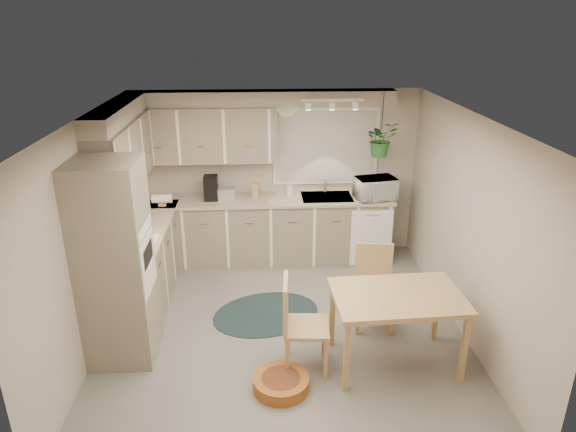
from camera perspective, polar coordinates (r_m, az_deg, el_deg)
The scene contains 35 objects.
floor at distance 6.01m, azimuth -0.50°, elevation -12.31°, with size 4.20×4.20×0.00m, color slate.
ceiling at distance 5.08m, azimuth -0.59°, elevation 10.81°, with size 4.20×4.20×0.00m, color silver.
wall_back at distance 7.40m, azimuth -1.30°, elevation 4.69°, with size 4.00×0.04×2.40m, color #ADA08F.
wall_front at distance 3.60m, azimuth 1.08°, elevation -15.04°, with size 4.00×0.04×2.40m, color #ADA08F.
wall_left at distance 5.71m, azimuth -21.04°, elevation -2.06°, with size 0.04×4.20×2.40m, color #ADA08F.
wall_right at distance 5.86m, azimuth 19.38°, elevation -1.21°, with size 0.04×4.20×2.40m, color #ADA08F.
base_cab_left at distance 6.70m, azimuth -15.62°, elevation -4.93°, with size 0.60×1.85×0.90m, color gray.
base_cab_back at distance 7.38m, azimuth -2.73°, elevation -1.60°, with size 3.60×0.60×0.90m, color gray.
counter_left at distance 6.51m, azimuth -15.94°, elevation -1.22°, with size 0.64×1.89×0.04m, color tan.
counter_back at distance 7.19m, azimuth -2.79°, elevation 1.81°, with size 3.64×0.64×0.04m, color tan.
oven_stack at distance 5.35m, azimuth -18.64°, elevation -5.10°, with size 0.65×0.65×2.10m, color gray.
wall_oven_face at distance 5.27m, azimuth -15.28°, elevation -5.10°, with size 0.02×0.56×0.58m, color white.
upper_cab_left at distance 6.38m, azimuth -17.73°, elevation 6.72°, with size 0.35×2.00×0.75m, color gray.
upper_cab_back at distance 7.12m, azimuth -9.47°, elevation 8.92°, with size 2.00×0.35×0.75m, color gray.
soffit_left at distance 6.29m, azimuth -18.45°, elevation 10.89°, with size 0.30×2.00×0.20m, color #ADA08F.
soffit_back at distance 7.01m, azimuth -3.01°, elevation 12.94°, with size 3.60×0.30×0.20m, color #ADA08F.
cooktop at distance 5.98m, azimuth -16.99°, elevation -3.12°, with size 0.52×0.58×0.02m, color white.
range_hood at distance 5.82m, azimuth -17.66°, elevation 0.96°, with size 0.40×0.60×0.14m, color white.
window_blinds at distance 7.32m, azimuth 4.21°, elevation 7.70°, with size 1.40×0.02×1.00m, color beige.
window_frame at distance 7.33m, azimuth 4.20°, elevation 7.72°, with size 1.50×0.02×1.10m, color silver.
sink at distance 7.27m, azimuth 4.32°, elevation 1.82°, with size 0.70×0.48×0.10m, color #AAADB2.
dishwasher_front at distance 7.26m, azimuth 9.23°, elevation -2.46°, with size 0.58×0.01×0.83m, color white.
track_light_bar at distance 6.68m, azimuth 4.95°, elevation 12.72°, with size 0.80×0.04×0.04m, color white.
wall_clock at distance 7.16m, azimuth -0.13°, elevation 12.17°, with size 0.30×0.30×0.03m, color #EBC552.
dining_table at distance 5.38m, azimuth 11.78°, elevation -12.20°, with size 1.26×0.84×0.79m, color tan.
chair_left at distance 5.18m, azimuth 2.09°, elevation -11.95°, with size 0.46×0.46×0.98m, color tan.
chair_back at distance 5.89m, azimuth 9.56°, elevation -8.01°, with size 0.44×0.44×0.94m, color tan.
braided_rug at distance 6.25m, azimuth -2.46°, elevation -10.79°, with size 1.29×0.96×0.01m, color black.
pet_bed at distance 5.15m, azimuth -0.78°, elevation -18.06°, with size 0.54×0.54×0.12m, color #A25320.
microwave at distance 7.22m, azimuth 9.70°, elevation 3.31°, with size 0.54×0.30×0.37m, color white.
soap_bottle at distance 7.34m, azimuth 0.10°, elevation 2.74°, with size 0.08×0.18×0.08m, color white.
hanging_plant at distance 7.06m, azimuth 10.27°, elevation 8.01°, with size 0.42×0.47×0.37m, color #265F27.
coffee_maker at distance 7.18m, azimuth -8.56°, elevation 3.12°, with size 0.19×0.23×0.33m, color black.
toaster at distance 7.21m, azimuth -6.93°, elevation 2.52°, with size 0.25×0.14×0.15m, color #AAADB2.
knife_block at distance 7.21m, azimuth -3.61°, elevation 2.86°, with size 0.09×0.09×0.20m, color tan.
Camera 1 is at (-0.23, -4.98, 3.35)m, focal length 32.00 mm.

